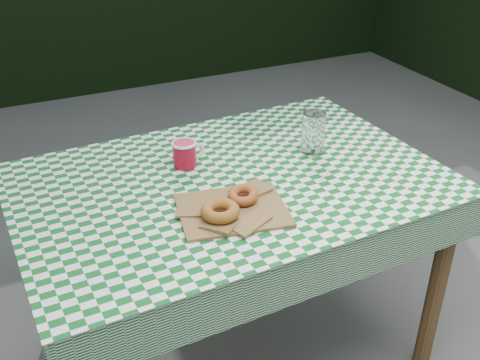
% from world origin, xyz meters
% --- Properties ---
extents(ground, '(60.00, 60.00, 0.00)m').
position_xyz_m(ground, '(0.00, 0.00, 0.00)').
color(ground, '#51514C').
rests_on(ground, ground).
extents(table, '(1.36, 0.94, 0.75)m').
position_xyz_m(table, '(0.06, -0.08, 0.38)').
color(table, '#56341D').
rests_on(table, ground).
extents(tablecloth, '(1.38, 0.96, 0.01)m').
position_xyz_m(tablecloth, '(0.06, -0.08, 0.75)').
color(tablecloth, '#0D561C').
rests_on(tablecloth, table).
extents(paper_bag, '(0.35, 0.30, 0.02)m').
position_xyz_m(paper_bag, '(-0.01, -0.25, 0.76)').
color(paper_bag, olive).
rests_on(paper_bag, tablecloth).
extents(bagel_front, '(0.12, 0.12, 0.03)m').
position_xyz_m(bagel_front, '(-0.06, -0.28, 0.79)').
color(bagel_front, '#A35721').
rests_on(bagel_front, paper_bag).
extents(bagel_back, '(0.13, 0.13, 0.03)m').
position_xyz_m(bagel_back, '(0.03, -0.23, 0.79)').
color(bagel_back, '#A35121').
rests_on(bagel_back, paper_bag).
extents(coffee_mug, '(0.17, 0.17, 0.09)m').
position_xyz_m(coffee_mug, '(-0.04, 0.07, 0.80)').
color(coffee_mug, maroon).
rests_on(coffee_mug, tablecloth).
extents(drinking_glass, '(0.09, 0.09, 0.14)m').
position_xyz_m(drinking_glass, '(0.40, -0.02, 0.83)').
color(drinking_glass, white).
rests_on(drinking_glass, tablecloth).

